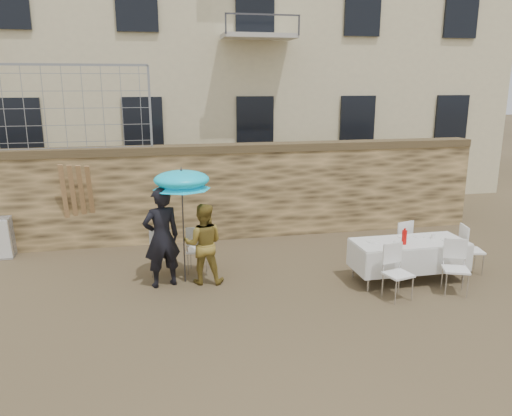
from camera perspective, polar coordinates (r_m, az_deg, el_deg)
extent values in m
plane|color=brown|center=(7.57, 0.54, -14.58)|extent=(80.00, 80.00, 0.00)
cube|color=olive|center=(11.84, -4.73, 1.74)|extent=(13.00, 0.50, 2.20)
imported|color=black|center=(9.15, -10.73, -3.33)|extent=(0.77, 0.62, 1.85)
imported|color=gold|center=(9.24, -6.03, -4.08)|extent=(0.83, 0.70, 1.51)
cylinder|color=#3F3F44|center=(9.27, -8.27, -3.22)|extent=(0.03, 0.03, 1.78)
cone|color=#0BD4FF|center=(9.03, -8.49, 2.86)|extent=(1.04, 1.04, 0.22)
cube|color=silver|center=(9.73, 17.15, -3.75)|extent=(2.10, 0.85, 0.05)
cylinder|color=silver|center=(9.15, 12.77, -7.14)|extent=(0.04, 0.04, 0.74)
cylinder|color=silver|center=(10.07, 22.70, -5.93)|extent=(0.04, 0.04, 0.74)
cylinder|color=silver|center=(9.73, 11.08, -5.73)|extent=(0.04, 0.04, 0.74)
cylinder|color=silver|center=(10.60, 20.61, -4.73)|extent=(0.04, 0.04, 0.74)
cylinder|color=red|center=(9.47, 16.59, -3.23)|extent=(0.09, 0.09, 0.26)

